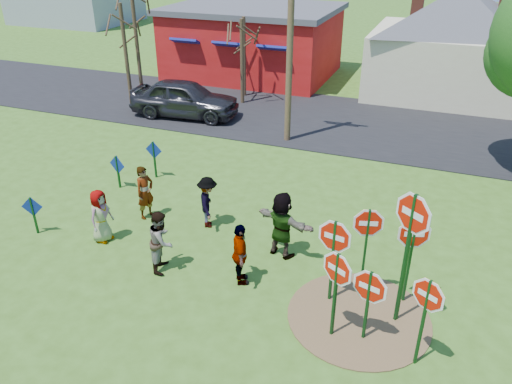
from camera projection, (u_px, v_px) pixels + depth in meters
ground at (200, 252)px, 13.49m from camera, size 120.00×120.00×0.00m
road at (313, 118)px, 22.96m from camera, size 120.00×7.50×0.04m
dirt_patch at (358, 317)px, 11.22m from camera, size 3.20×3.20×0.03m
red_building at (254, 41)px, 29.17m from camera, size 9.40×7.69×3.90m
cream_house at (456, 37)px, 25.21m from camera, size 9.40×9.40×6.50m
stop_sign_a at (337, 277)px, 10.03m from camera, size 0.89×0.49×2.24m
stop_sign_b at (367, 231)px, 11.05m from camera, size 0.90×0.28×2.49m
stop_sign_c at (410, 230)px, 10.04m from camera, size 0.98×0.71×3.35m
stop_sign_d at (413, 241)px, 10.94m from camera, size 0.94×0.33×2.36m
stop_sign_e at (369, 292)px, 10.08m from camera, size 0.98×0.29×1.87m
stop_sign_f at (427, 302)px, 9.32m from camera, size 0.81×0.47×2.19m
stop_sign_g at (334, 244)px, 11.04m from camera, size 1.05×0.21×2.29m
blue_diamond_b at (33, 211)px, 14.01m from camera, size 0.59×0.20×1.17m
blue_diamond_c at (118, 168)px, 16.54m from camera, size 0.66×0.15×1.18m
blue_diamond_d at (154, 155)px, 17.19m from camera, size 0.65×0.06×1.35m
person_a at (101, 216)px, 13.67m from camera, size 0.55×0.79×1.55m
person_b at (145, 192)px, 14.78m from camera, size 0.56×0.69×1.66m
person_c at (162, 241)px, 12.49m from camera, size 0.82×0.94×1.65m
person_d at (208, 202)px, 14.35m from camera, size 0.95×1.16×1.56m
person_e at (240, 255)px, 11.97m from camera, size 0.81×1.03×1.64m
person_f at (282, 225)px, 12.98m from camera, size 1.80×1.03×1.85m
suv at (185, 98)px, 22.84m from camera, size 5.13×2.45×1.69m
utility_pole at (290, 35)px, 18.66m from camera, size 1.97×0.25×8.06m
bare_tree_west at (134, 19)px, 23.18m from camera, size 1.80×1.80×6.24m
bare_tree_east at (244, 46)px, 24.93m from camera, size 1.80×1.80×3.98m
bare_tree_mid at (125, 42)px, 22.91m from camera, size 1.80×1.80×4.85m
bare_tree_extra at (242, 50)px, 23.82m from camera, size 1.80×1.80×4.06m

